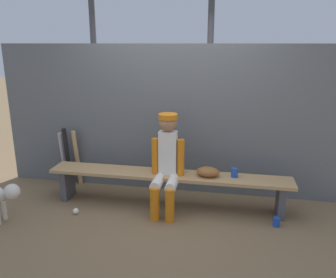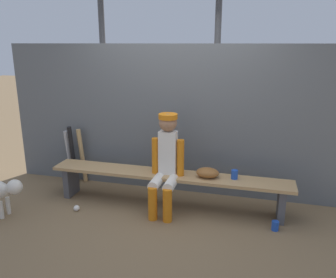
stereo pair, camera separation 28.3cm
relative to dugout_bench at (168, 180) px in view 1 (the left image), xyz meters
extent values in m
plane|color=brown|center=(0.00, 0.00, -0.36)|extent=(30.00, 30.00, 0.00)
cube|color=#595E63|center=(0.00, 0.53, 0.65)|extent=(4.99, 0.03, 2.02)
cube|color=tan|center=(0.00, 0.00, 0.07)|extent=(3.06, 0.36, 0.04)
cube|color=#4C4C51|center=(-1.38, 0.00, -0.16)|extent=(0.08, 0.29, 0.41)
cube|color=#4C4C51|center=(1.38, 0.00, -0.16)|extent=(0.08, 0.29, 0.41)
cube|color=silver|center=(0.00, 0.00, 0.36)|extent=(0.22, 0.13, 0.55)
sphere|color=#9E7051|center=(0.00, 0.00, 0.74)|extent=(0.22, 0.22, 0.22)
cylinder|color=orange|center=(0.00, 0.00, 0.82)|extent=(0.23, 0.23, 0.06)
cylinder|color=silver|center=(-0.09, -0.19, 0.05)|extent=(0.13, 0.38, 0.13)
cylinder|color=orange|center=(-0.09, -0.38, -0.16)|extent=(0.11, 0.11, 0.41)
cylinder|color=orange|center=(-0.16, -0.02, 0.31)|extent=(0.09, 0.09, 0.46)
cylinder|color=silver|center=(0.09, -0.19, 0.05)|extent=(0.13, 0.38, 0.13)
cylinder|color=orange|center=(0.09, -0.38, -0.16)|extent=(0.11, 0.11, 0.41)
cylinder|color=orange|center=(0.16, -0.02, 0.31)|extent=(0.09, 0.09, 0.46)
ellipsoid|color=brown|center=(0.50, 0.00, 0.15)|extent=(0.28, 0.20, 0.12)
cylinder|color=tan|center=(-1.43, 0.43, 0.05)|extent=(0.09, 0.16, 0.83)
cylinder|color=black|center=(-1.55, 0.37, 0.08)|extent=(0.07, 0.15, 0.88)
cylinder|color=#B7B7BC|center=(-1.64, 0.43, 0.04)|extent=(0.09, 0.20, 0.80)
sphere|color=white|center=(-1.07, -0.42, -0.32)|extent=(0.07, 0.07, 0.07)
cylinder|color=#1E47AD|center=(1.32, -0.27, -0.31)|extent=(0.08, 0.08, 0.11)
cylinder|color=#1E47AD|center=(0.82, 0.04, 0.14)|extent=(0.08, 0.08, 0.11)
cylinder|color=#3F3F42|center=(-1.56, 1.59, 1.01)|extent=(0.10, 0.10, 2.75)
cylinder|color=#3F3F42|center=(0.37, 1.59, 1.01)|extent=(0.10, 0.10, 2.75)
sphere|color=beige|center=(-1.66, -0.76, 0.04)|extent=(0.18, 0.18, 0.18)
cylinder|color=beige|center=(-1.84, -0.70, -0.25)|extent=(0.05, 0.05, 0.22)
camera|label=1|loc=(0.75, -3.94, 1.67)|focal=36.51mm
camera|label=2|loc=(1.03, -3.88, 1.67)|focal=36.51mm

